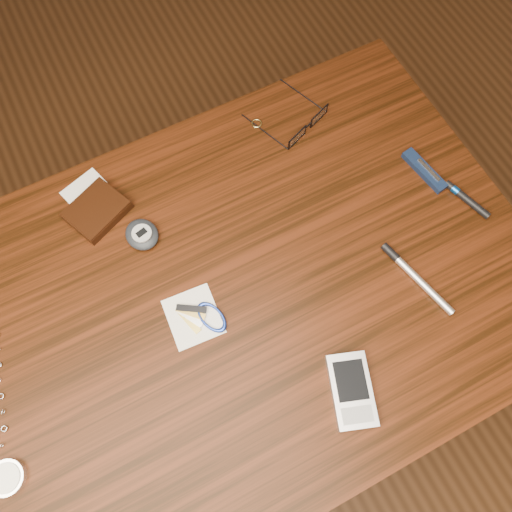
% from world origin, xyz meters
% --- Properties ---
extents(ground, '(3.80, 3.80, 0.00)m').
position_xyz_m(ground, '(0.00, 0.00, 0.00)').
color(ground, '#472814').
rests_on(ground, ground).
extents(desk, '(1.00, 0.70, 0.75)m').
position_xyz_m(desk, '(0.00, 0.00, 0.65)').
color(desk, '#361508').
rests_on(desk, ground).
extents(wallet_and_card, '(0.12, 0.15, 0.02)m').
position_xyz_m(wallet_and_card, '(-0.15, 0.24, 0.76)').
color(wallet_and_card, black).
rests_on(wallet_and_card, desk).
extents(eyeglasses, '(0.15, 0.15, 0.03)m').
position_xyz_m(eyeglasses, '(0.25, 0.23, 0.76)').
color(eyeglasses, black).
rests_on(eyeglasses, desk).
extents(gold_ring, '(0.02, 0.02, 0.00)m').
position_xyz_m(gold_ring, '(0.18, 0.28, 0.75)').
color(gold_ring, '#CFBC6A').
rests_on(gold_ring, desk).
extents(pocket_watch, '(0.12, 0.40, 0.02)m').
position_xyz_m(pocket_watch, '(-0.42, -0.08, 0.76)').
color(pocket_watch, white).
rests_on(pocket_watch, desk).
extents(pda_phone, '(0.09, 0.13, 0.02)m').
position_xyz_m(pda_phone, '(0.08, -0.22, 0.76)').
color(pda_phone, silver).
rests_on(pda_phone, desk).
extents(pedometer, '(0.07, 0.07, 0.03)m').
position_xyz_m(pedometer, '(-0.10, 0.16, 0.76)').
color(pedometer, '#20232A').
rests_on(pedometer, desk).
extents(notepad_keys, '(0.10, 0.10, 0.01)m').
position_xyz_m(notepad_keys, '(-0.07, -0.01, 0.75)').
color(notepad_keys, white).
rests_on(notepad_keys, desk).
extents(pocket_knife, '(0.04, 0.10, 0.01)m').
position_xyz_m(pocket_knife, '(0.40, 0.05, 0.76)').
color(pocket_knife, '#131D38').
rests_on(pocket_knife, desk).
extents(silver_pen, '(0.05, 0.15, 0.01)m').
position_xyz_m(silver_pen, '(0.27, -0.11, 0.76)').
color(silver_pen, silver).
rests_on(silver_pen, desk).
extents(black_blue_pen, '(0.04, 0.09, 0.01)m').
position_xyz_m(black_blue_pen, '(0.43, -0.03, 0.76)').
color(black_blue_pen, black).
rests_on(black_blue_pen, desk).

